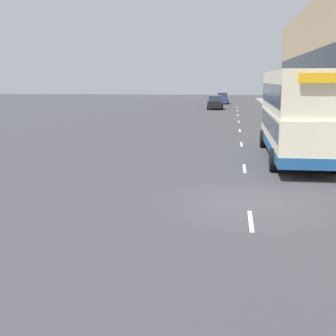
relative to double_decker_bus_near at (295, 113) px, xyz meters
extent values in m
plane|color=#38383D|center=(-2.47, -9.04, -2.29)|extent=(220.00, 220.00, 0.00)
cube|color=gray|center=(4.03, 29.46, -2.22)|extent=(5.00, 93.00, 0.14)
cube|color=black|center=(6.49, 29.46, 3.88)|extent=(0.12, 89.28, 2.46)
cube|color=silver|center=(-2.47, -10.96, -2.28)|extent=(0.12, 2.00, 0.01)
cube|color=silver|center=(-2.47, -3.01, -2.28)|extent=(0.12, 2.00, 0.01)
cube|color=silver|center=(-2.47, 4.94, -2.28)|extent=(0.12, 2.00, 0.01)
cube|color=silver|center=(-2.47, 12.89, -2.28)|extent=(0.12, 2.00, 0.01)
cube|color=silver|center=(-2.47, 20.84, -2.28)|extent=(0.12, 2.00, 0.01)
cube|color=silver|center=(-2.47, 28.78, -2.28)|extent=(0.12, 2.00, 0.01)
cube|color=silver|center=(-2.47, 36.73, -2.28)|extent=(0.12, 2.00, 0.01)
cube|color=silver|center=(-2.47, 44.68, -2.28)|extent=(0.12, 2.00, 0.01)
cylinder|color=#4C4C51|center=(2.43, 2.70, -0.95)|extent=(0.10, 0.10, 2.40)
cube|color=beige|center=(0.00, 0.00, -0.86)|extent=(2.55, 11.40, 1.85)
cube|color=beige|center=(0.00, 0.00, 1.04)|extent=(2.50, 11.06, 1.95)
cube|color=#1E518C|center=(0.00, 0.00, -1.56)|extent=(2.58, 11.46, 0.45)
cube|color=#2D3847|center=(0.00, 0.00, -0.49)|extent=(2.58, 10.71, 0.81)
cube|color=#2D3847|center=(0.00, 0.00, 0.94)|extent=(2.55, 10.71, 0.94)
cube|color=yellow|center=(0.00, -5.68, 1.66)|extent=(1.40, 0.08, 0.36)
cylinder|color=black|center=(-1.27, 3.88, -1.79)|extent=(0.30, 1.00, 1.00)
cylinder|color=black|center=(1.28, 3.88, -1.79)|extent=(0.30, 1.00, 1.00)
cylinder|color=black|center=(-1.27, -3.53, -1.79)|extent=(0.30, 1.00, 1.00)
cylinder|color=black|center=(1.28, -3.53, -1.79)|extent=(0.30, 1.00, 1.00)
cube|color=black|center=(-5.41, 39.46, -1.57)|extent=(1.82, 4.56, 0.82)
cube|color=#2D3847|center=(-5.41, 39.69, -0.83)|extent=(1.61, 2.19, 0.67)
cylinder|color=black|center=(-4.50, 38.05, -1.99)|extent=(0.20, 0.60, 0.60)
cylinder|color=black|center=(-6.33, 38.05, -1.99)|extent=(0.20, 0.60, 0.60)
cylinder|color=black|center=(-4.50, 40.88, -1.99)|extent=(0.20, 0.60, 0.60)
cylinder|color=black|center=(-6.33, 40.88, -1.99)|extent=(0.20, 0.60, 0.60)
cube|color=navy|center=(-4.76, 53.89, -1.57)|extent=(1.73, 4.17, 0.83)
cube|color=#2D3847|center=(-4.76, 54.10, -0.82)|extent=(1.52, 2.00, 0.68)
cylinder|color=black|center=(-3.90, 52.59, -1.99)|extent=(0.20, 0.60, 0.60)
cylinder|color=black|center=(-5.63, 52.59, -1.99)|extent=(0.20, 0.60, 0.60)
cylinder|color=black|center=(-3.90, 55.18, -1.99)|extent=(0.20, 0.60, 0.60)
cylinder|color=black|center=(-5.63, 55.18, -1.99)|extent=(0.20, 0.60, 0.60)
camera|label=1|loc=(-3.05, -23.69, 1.60)|focal=50.00mm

